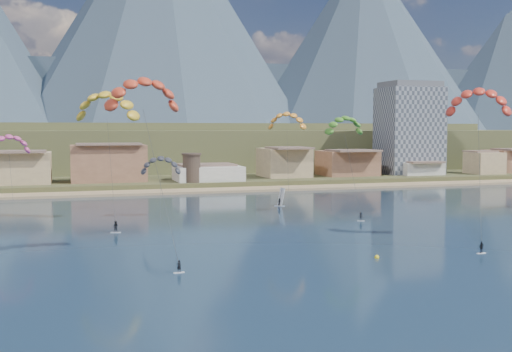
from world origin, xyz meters
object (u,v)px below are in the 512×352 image
(watchtower, at_px, (192,168))
(buoy, at_px, (377,257))
(apartment_tower, at_px, (409,128))
(kitesurfer_red, at_px, (143,89))
(kitesurfer_yellow, at_px, (107,102))
(windsurfer, at_px, (280,200))
(kitesurfer_orange, at_px, (479,98))
(kitesurfer_green, at_px, (345,123))

(watchtower, distance_m, buoy, 103.76)
(apartment_tower, relative_size, watchtower, 3.72)
(kitesurfer_red, bearing_deg, buoy, -21.87)
(buoy, bearing_deg, apartment_tower, 57.74)
(kitesurfer_yellow, height_order, windsurfer, kitesurfer_yellow)
(watchtower, xyz_separation_m, kitesurfer_red, (-24.26, -91.30, 16.85))
(watchtower, relative_size, kitesurfer_yellow, 0.31)
(watchtower, xyz_separation_m, buoy, (5.90, -103.40, -6.26))
(kitesurfer_red, bearing_deg, windsurfer, 51.85)
(watchtower, xyz_separation_m, kitesurfer_orange, (29.45, -92.70, 16.34))
(kitesurfer_red, distance_m, buoy, 39.87)
(watchtower, height_order, kitesurfer_yellow, kitesurfer_yellow)
(kitesurfer_orange, relative_size, windsurfer, 6.33)
(kitesurfer_green, xyz_separation_m, windsurfer, (-9.47, 13.88, -17.53))
(watchtower, distance_m, kitesurfer_red, 95.95)
(kitesurfer_orange, bearing_deg, apartment_tower, 64.65)
(apartment_tower, relative_size, kitesurfer_green, 1.42)
(watchtower, distance_m, kitesurfer_green, 64.19)
(kitesurfer_green, bearing_deg, watchtower, 109.77)
(kitesurfer_yellow, bearing_deg, windsurfer, 14.94)
(windsurfer, height_order, buoy, windsurfer)
(watchtower, relative_size, kitesurfer_green, 0.38)
(watchtower, height_order, windsurfer, watchtower)
(kitesurfer_red, relative_size, buoy, 40.63)
(kitesurfer_green, bearing_deg, apartment_tower, 51.29)
(windsurfer, bearing_deg, kitesurfer_orange, -69.58)
(kitesurfer_orange, height_order, kitesurfer_green, kitesurfer_orange)
(kitesurfer_yellow, distance_m, windsurfer, 45.68)
(buoy, bearing_deg, kitesurfer_orange, 24.42)
(apartment_tower, relative_size, buoy, 48.12)
(kitesurfer_orange, bearing_deg, watchtower, 107.62)
(kitesurfer_green, relative_size, buoy, 33.80)
(kitesurfer_yellow, bearing_deg, apartment_tower, 33.07)
(watchtower, bearing_deg, windsurfer, -75.39)
(watchtower, relative_size, buoy, 12.93)
(apartment_tower, relative_size, kitesurfer_yellow, 1.15)
(apartment_tower, bearing_deg, kitesurfer_orange, -115.35)
(apartment_tower, bearing_deg, kitesurfer_red, -134.72)
(kitesurfer_red, distance_m, kitesurfer_green, 55.87)
(kitesurfer_yellow, distance_m, kitesurfer_orange, 67.56)
(apartment_tower, distance_m, kitesurfer_orange, 118.17)
(kitesurfer_red, xyz_separation_m, buoy, (30.16, -12.10, -23.10))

